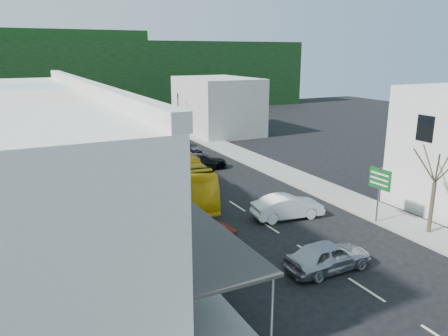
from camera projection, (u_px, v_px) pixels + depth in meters
ground at (269, 227)px, 26.08m from camera, size 120.00×120.00×0.00m
sidewalk_left at (106, 196)px, 31.47m from camera, size 3.00×52.00×0.15m
sidewalk_right at (281, 171)px, 37.94m from camera, size 3.00×52.00×0.15m
shopfront_row at (29, 167)px, 23.98m from camera, size 8.25×30.00×8.00m
distant_block_left at (22, 126)px, 43.48m from camera, size 8.00×10.00×6.00m
distant_block_right at (217, 105)px, 55.87m from camera, size 8.00×12.00×7.00m
hillside at (73, 71)px, 80.01m from camera, size 80.00×26.00×14.00m
bus at (173, 175)px, 31.28m from camera, size 3.55×11.78×3.10m
car_silver at (328, 257)px, 20.70m from camera, size 4.42×1.86×1.40m
car_white at (288, 207)px, 27.27m from camera, size 4.60×2.38×1.40m
car_red at (194, 233)px, 23.40m from camera, size 4.82×2.51×1.40m
car_black_near at (200, 162)px, 38.62m from camera, size 4.57×2.01×1.40m
car_navy_mid at (183, 151)px, 42.84m from camera, size 4.45×1.91×1.40m
car_black_far at (135, 149)px, 43.53m from camera, size 4.53×2.14×1.40m
car_navy_far at (167, 141)px, 47.55m from camera, size 4.59×2.07×1.40m
pedestrian_left at (159, 224)px, 23.80m from camera, size 0.41×0.61×1.70m
direction_sign at (378, 196)px, 26.05m from camera, size 0.29×1.61×3.55m
street_tree at (435, 182)px, 24.20m from camera, size 2.71×2.71×6.21m
traffic_signal at (178, 114)px, 54.17m from camera, size 1.30×1.44×5.25m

